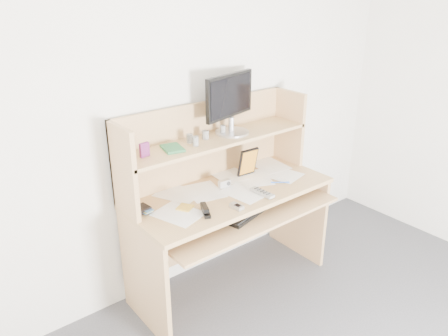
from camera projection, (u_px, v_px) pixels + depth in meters
back_wall at (201, 108)px, 2.95m from camera, size 3.60×0.04×2.50m
desk at (223, 194)px, 2.99m from camera, size 1.40×0.70×1.30m
paper_clutter at (231, 190)px, 2.91m from camera, size 1.32×0.54×0.01m
keyboard at (249, 208)px, 2.87m from camera, size 0.52×0.29×0.03m
tv_remote at (262, 193)px, 2.85m from camera, size 0.06×0.18×0.02m
flip_phone at (237, 206)px, 2.68m from camera, size 0.06×0.09×0.02m
stapler at (206, 209)px, 2.61m from camera, size 0.10×0.15×0.04m
wallet at (140, 210)px, 2.63m from camera, size 0.12×0.10×0.03m
sticky_note_pad at (185, 208)px, 2.68m from camera, size 0.12×0.12×0.01m
digital_camera at (224, 184)px, 2.94m from camera, size 0.08×0.04×0.05m
game_case at (248, 162)px, 3.09m from camera, size 0.15×0.02×0.21m
blue_pen at (280, 182)px, 3.01m from camera, size 0.11×0.08×0.01m
card_box at (144, 150)px, 2.56m from camera, size 0.06×0.03×0.09m
shelf_book at (172, 148)px, 2.69m from camera, size 0.15×0.18×0.02m
chip_stack_a at (190, 138)px, 2.80m from camera, size 0.05×0.05×0.06m
chip_stack_b at (196, 141)px, 2.74m from camera, size 0.04×0.04×0.06m
chip_stack_c at (205, 135)px, 2.86m from camera, size 0.06×0.06×0.06m
chip_stack_d at (223, 130)px, 2.95m from camera, size 0.05×0.05×0.06m
monitor at (230, 102)px, 2.91m from camera, size 0.46×0.23×0.40m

